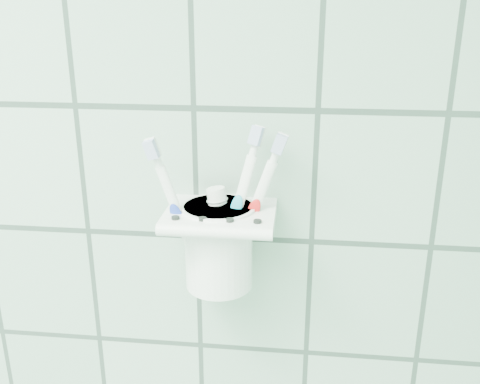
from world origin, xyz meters
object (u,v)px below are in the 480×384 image
object	(u,v)px
toothbrush_pink	(202,209)
toothbrush_orange	(227,204)
cup	(219,243)
toothbrush_blue	(215,209)
toothpaste_tube	(229,229)
holder_bracket	(221,216)

from	to	relation	value
toothbrush_pink	toothbrush_orange	xyz separation A→B (m)	(0.03, 0.01, 0.00)
cup	toothbrush_blue	size ratio (longest dim) A/B	0.53
cup	toothbrush_pink	xyz separation A→B (m)	(-0.02, -0.01, 0.05)
cup	toothbrush_orange	world-z (taller)	toothbrush_orange
cup	toothbrush_orange	xyz separation A→B (m)	(0.01, -0.00, 0.05)
cup	toothbrush_pink	bearing A→B (deg)	-148.99
toothbrush_orange	toothpaste_tube	distance (m)	0.03
toothpaste_tube	toothbrush_orange	bearing A→B (deg)	167.94
toothbrush_blue	toothbrush_orange	xyz separation A→B (m)	(0.01, 0.02, -0.00)
toothbrush_pink	toothbrush_blue	xyz separation A→B (m)	(0.02, -0.01, 0.00)
holder_bracket	toothpaste_tube	xyz separation A→B (m)	(0.01, 0.00, -0.02)
toothbrush_pink	toothbrush_orange	bearing A→B (deg)	23.89
toothbrush_blue	cup	bearing A→B (deg)	106.38
toothbrush_orange	holder_bracket	bearing A→B (deg)	-142.23
cup	toothbrush_blue	xyz separation A→B (m)	(-0.00, -0.02, 0.06)
cup	toothbrush_orange	distance (m)	0.05
holder_bracket	toothpaste_tube	world-z (taller)	toothpaste_tube
toothbrush_pink	toothbrush_orange	size ratio (longest dim) A/B	0.97
cup	toothbrush_pink	distance (m)	0.06
toothbrush_blue	toothbrush_orange	distance (m)	0.02
toothbrush_blue	toothbrush_orange	world-z (taller)	toothbrush_blue
toothpaste_tube	toothbrush_blue	bearing A→B (deg)	-117.16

